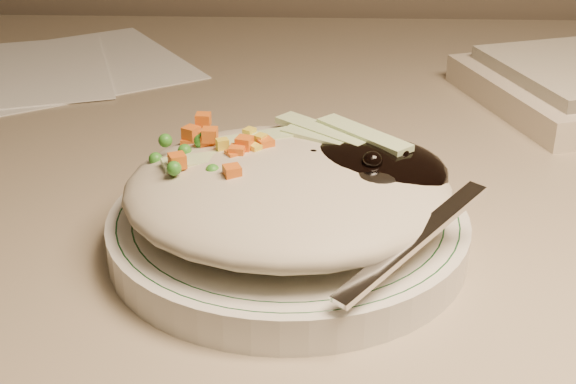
{
  "coord_description": "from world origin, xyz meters",
  "views": [
    {
      "loc": [
        -0.06,
        0.76,
        0.99
      ],
      "look_at": [
        -0.07,
        1.18,
        0.78
      ],
      "focal_mm": 50.0,
      "sensor_mm": 36.0,
      "label": 1
    }
  ],
  "objects": [
    {
      "name": "desk",
      "position": [
        0.0,
        1.38,
        0.54
      ],
      "size": [
        1.4,
        0.7,
        0.74
      ],
      "color": "gray",
      "rests_on": "ground"
    },
    {
      "name": "plate",
      "position": [
        -0.07,
        1.18,
        0.75
      ],
      "size": [
        0.22,
        0.22,
        0.02
      ],
      "primitive_type": "cylinder",
      "color": "silver",
      "rests_on": "desk"
    },
    {
      "name": "plate_rim",
      "position": [
        -0.07,
        1.18,
        0.76
      ],
      "size": [
        0.21,
        0.21,
        0.0
      ],
      "color": "#144723",
      "rests_on": "plate"
    },
    {
      "name": "meal",
      "position": [
        -0.07,
        1.18,
        0.78
      ],
      "size": [
        0.21,
        0.19,
        0.05
      ],
      "color": "#B0A58F",
      "rests_on": "plate"
    }
  ]
}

